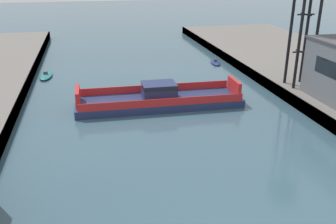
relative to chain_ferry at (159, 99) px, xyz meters
name	(u,v)px	position (x,y,z in m)	size (l,w,h in m)	color
chain_ferry	(159,99)	(0.00, 0.00, 0.00)	(23.98, 7.16, 3.43)	navy
moored_boat_near_left	(46,76)	(-17.41, 18.90, -0.76)	(2.49, 6.04, 1.05)	#237075
moored_boat_near_right	(215,62)	(16.19, 21.82, -0.81)	(2.27, 5.38, 0.94)	navy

